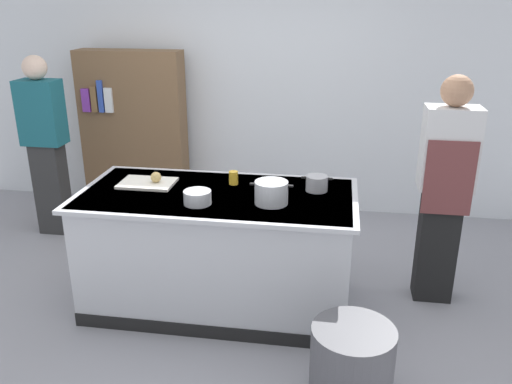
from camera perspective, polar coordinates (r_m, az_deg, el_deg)
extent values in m
plane|color=gray|center=(4.16, -3.92, -11.81)|extent=(10.00, 10.00, 0.00)
cube|color=silver|center=(5.63, 0.52, 13.15)|extent=(6.40, 0.12, 3.00)
cube|color=#B7BABF|center=(3.94, -4.07, -6.27)|extent=(1.90, 0.90, 0.90)
cube|color=#B7BABF|center=(3.76, -4.24, -0.35)|extent=(1.98, 0.98, 0.03)
cube|color=black|center=(3.77, -5.50, -14.80)|extent=(1.90, 0.01, 0.10)
cube|color=silver|center=(4.00, -11.65, 0.95)|extent=(0.40, 0.28, 0.02)
sphere|color=tan|center=(3.97, -10.75, 1.59)|extent=(0.08, 0.08, 0.08)
cylinder|color=#B7BABF|center=(3.54, 1.67, -0.06)|extent=(0.23, 0.23, 0.16)
cube|color=black|center=(3.54, -0.38, 0.87)|extent=(0.04, 0.02, 0.01)
cube|color=black|center=(3.51, 3.74, 0.65)|extent=(0.04, 0.02, 0.01)
cylinder|color=#99999E|center=(3.81, 6.58, 0.94)|extent=(0.16, 0.16, 0.11)
cube|color=black|center=(3.80, 5.19, 1.58)|extent=(0.04, 0.02, 0.01)
cube|color=black|center=(3.79, 8.01, 1.42)|extent=(0.04, 0.02, 0.01)
cylinder|color=#B7BABF|center=(3.57, -6.34, -0.58)|extent=(0.19, 0.19, 0.09)
cylinder|color=yellow|center=(3.91, -2.45, 1.54)|extent=(0.07, 0.07, 0.10)
cylinder|color=#4C4C51|center=(3.18, 10.26, -18.13)|extent=(0.47, 0.47, 0.50)
cube|color=black|center=(4.24, 18.92, -5.36)|extent=(0.28, 0.20, 0.90)
cube|color=silver|center=(3.99, 20.15, 4.40)|extent=(0.38, 0.24, 0.60)
sphere|color=#A87A5B|center=(3.90, 20.89, 10.18)|extent=(0.22, 0.22, 0.22)
cube|color=brown|center=(3.92, 20.14, 1.38)|extent=(0.34, 0.02, 0.54)
cube|color=#2E2E2E|center=(5.52, -21.16, 0.36)|extent=(0.28, 0.20, 0.90)
cube|color=#195B68|center=(5.33, -22.19, 7.96)|extent=(0.38, 0.24, 0.60)
sphere|color=beige|center=(5.26, -22.79, 12.30)|extent=(0.22, 0.22, 0.22)
cube|color=brown|center=(5.81, -13.01, 6.33)|extent=(1.10, 0.28, 1.70)
cube|color=purple|center=(5.77, -17.88, 9.40)|extent=(0.08, 0.03, 0.24)
cube|color=brown|center=(5.72, -17.09, 9.54)|extent=(0.06, 0.03, 0.26)
cube|color=#3351B7|center=(5.69, -16.44, 9.86)|extent=(0.05, 0.03, 0.32)
cube|color=white|center=(5.66, -15.63, 9.51)|extent=(0.08, 0.03, 0.25)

